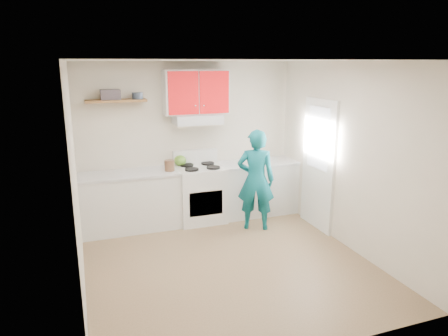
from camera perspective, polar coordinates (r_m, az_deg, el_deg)
name	(u,v)px	position (r m, az deg, el deg)	size (l,w,h in m)	color
floor	(227,262)	(5.63, 0.46, -12.89)	(3.80, 3.80, 0.00)	brown
ceiling	(228,61)	(5.00, 0.53, 14.63)	(3.60, 3.80, 0.04)	white
back_wall	(188,141)	(6.93, -4.95, 3.71)	(3.60, 0.04, 2.60)	beige
front_wall	(306,221)	(3.52, 11.31, -7.19)	(3.60, 0.04, 2.60)	beige
left_wall	(75,181)	(4.86, -19.85, -1.73)	(0.04, 3.80, 2.60)	beige
right_wall	(349,157)	(6.01, 16.83, 1.48)	(0.04, 3.80, 2.60)	beige
door	(318,165)	(6.61, 12.92, 0.44)	(0.05, 0.85, 2.05)	white
door_glass	(318,138)	(6.51, 12.93, 4.05)	(0.01, 0.55, 0.95)	white
counter_left	(130,202)	(6.68, -12.80, -4.57)	(1.52, 0.60, 0.90)	silver
counter_right	(257,188)	(7.23, 4.59, -2.77)	(1.32, 0.60, 0.90)	silver
stove	(200,194)	(6.86, -3.29, -3.61)	(0.76, 0.65, 0.92)	white
range_hood	(197,119)	(6.69, -3.70, 6.77)	(0.76, 0.44, 0.15)	silver
upper_cabinets	(196,92)	(6.70, -3.89, 10.43)	(1.02, 0.33, 0.70)	red
shelf	(116,101)	(6.49, -14.72, 8.99)	(0.90, 0.30, 0.04)	brown
books	(110,95)	(6.48, -15.44, 9.75)	(0.29, 0.21, 0.15)	#484048
tin	(137,96)	(6.49, -11.88, 9.75)	(0.16, 0.16, 0.10)	#333D4C
kettle	(180,160)	(6.85, -6.09, 1.04)	(0.20, 0.20, 0.17)	#528424
crock	(170,166)	(6.53, -7.54, 0.24)	(0.16, 0.16, 0.19)	brown
cutting_board	(240,165)	(6.93, 2.17, 0.44)	(0.33, 0.24, 0.02)	olive
silicone_mat	(274,162)	(7.20, 6.91, 0.82)	(0.28, 0.24, 0.01)	red
person	(256,180)	(6.45, 4.42, -1.66)	(0.58, 0.38, 1.60)	#0B5B65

